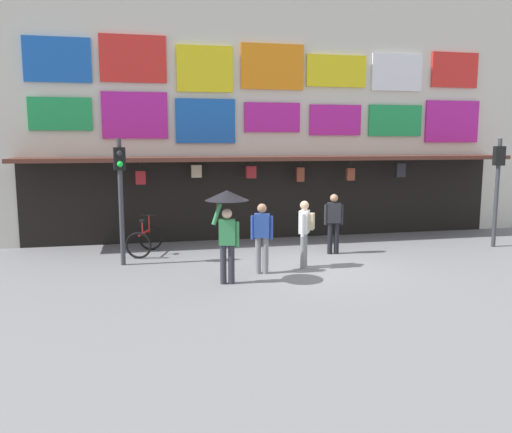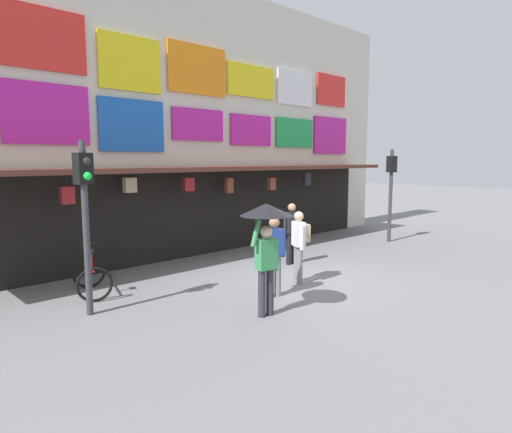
# 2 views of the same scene
# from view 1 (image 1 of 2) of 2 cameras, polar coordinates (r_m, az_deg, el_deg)

# --- Properties ---
(ground_plane) EXTENTS (80.00, 80.00, 0.00)m
(ground_plane) POSITION_cam_1_polar(r_m,az_deg,el_deg) (13.25, 5.91, -5.45)
(ground_plane) COLOR slate
(shopfront) EXTENTS (18.00, 2.60, 8.00)m
(shopfront) POSITION_cam_1_polar(r_m,az_deg,el_deg) (17.28, 1.28, 11.06)
(shopfront) COLOR beige
(shopfront) RESTS_ON ground
(traffic_light_near) EXTENTS (0.31, 0.34, 3.20)m
(traffic_light_near) POSITION_cam_1_polar(r_m,az_deg,el_deg) (13.42, -14.64, 3.76)
(traffic_light_near) COLOR #38383D
(traffic_light_near) RESTS_ON ground
(traffic_light_far) EXTENTS (0.33, 0.35, 3.20)m
(traffic_light_far) POSITION_cam_1_polar(r_m,az_deg,el_deg) (16.86, 24.96, 4.14)
(traffic_light_far) COLOR #38383D
(traffic_light_far) RESTS_ON ground
(bicycle_parked) EXTENTS (1.03, 1.32, 1.05)m
(bicycle_parked) POSITION_cam_1_polar(r_m,az_deg,el_deg) (14.81, -12.10, -2.56)
(bicycle_parked) COLOR black
(bicycle_parked) RESTS_ON ground
(pedestrian_in_purple) EXTENTS (0.46, 0.48, 1.68)m
(pedestrian_in_purple) POSITION_cam_1_polar(r_m,az_deg,el_deg) (12.89, 5.40, -1.36)
(pedestrian_in_purple) COLOR gray
(pedestrian_in_purple) RESTS_ON ground
(pedestrian_in_green) EXTENTS (0.52, 0.29, 1.68)m
(pedestrian_in_green) POSITION_cam_1_polar(r_m,az_deg,el_deg) (14.59, 8.50, -0.42)
(pedestrian_in_green) COLOR black
(pedestrian_in_green) RESTS_ON ground
(pedestrian_in_black) EXTENTS (0.51, 0.43, 1.68)m
(pedestrian_in_black) POSITION_cam_1_polar(r_m,az_deg,el_deg) (12.31, 0.65, -1.79)
(pedestrian_in_black) COLOR gray
(pedestrian_in_black) RESTS_ON ground
(pedestrian_with_umbrella) EXTENTS (0.96, 0.96, 2.08)m
(pedestrian_with_umbrella) POSITION_cam_1_polar(r_m,az_deg,el_deg) (11.32, -3.21, 0.68)
(pedestrian_with_umbrella) COLOR #2D2D38
(pedestrian_with_umbrella) RESTS_ON ground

